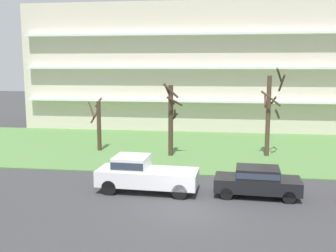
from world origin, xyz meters
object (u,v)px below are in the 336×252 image
Objects in this scene: tree_center at (270,111)px; pickup_white_center_right at (143,173)px; tree_far_left at (98,124)px; sedan_black_near_left at (257,180)px; tree_left at (171,117)px.

tree_center is 1.21× the size of pickup_white_center_right.
tree_far_left is 0.96× the size of sedan_black_near_left.
tree_center reaches higher than sedan_black_near_left.
tree_center reaches higher than pickup_white_center_right.
pickup_white_center_right is at bearing -92.79° from tree_left.
tree_left is 10.42m from sedan_black_near_left.
sedan_black_near_left is at bearing -56.49° from tree_left.
tree_center reaches higher than tree_left.
tree_far_left is 15.09m from sedan_black_near_left.
tree_left is 1.23× the size of sedan_black_near_left.
tree_far_left is at bearing -36.47° from sedan_black_near_left.
tree_left is 1.01× the size of pickup_white_center_right.
sedan_black_near_left is (11.58, -9.58, -1.34)m from tree_far_left.
tree_far_left is 0.78× the size of tree_left.
tree_left is (5.94, -1.07, 0.75)m from tree_far_left.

